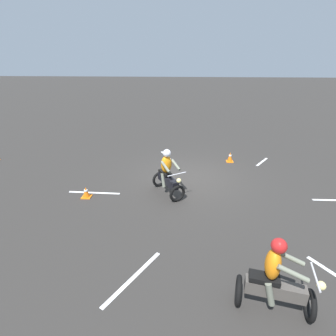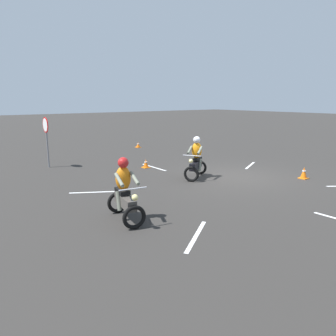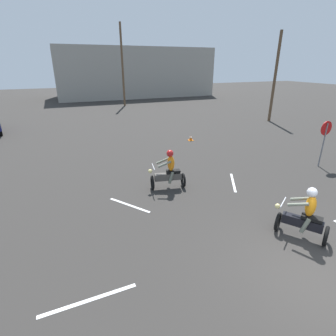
% 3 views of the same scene
% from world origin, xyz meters
% --- Properties ---
extents(ground_plane, '(120.00, 120.00, 0.00)m').
position_xyz_m(ground_plane, '(0.00, 0.00, 0.00)').
color(ground_plane, '#2D2B28').
extents(motorcycle_rider_foreground, '(1.27, 1.50, 1.66)m').
position_xyz_m(motorcycle_rider_foreground, '(0.81, 1.36, 0.73)').
color(motorcycle_rider_foreground, black).
rests_on(motorcycle_rider_foreground, ground).
extents(motorcycle_rider_background, '(1.56, 0.90, 1.66)m').
position_xyz_m(motorcycle_rider_background, '(-1.52, 5.97, 0.73)').
color(motorcycle_rider_background, black).
rests_on(motorcycle_rider_background, ground).
extents(stop_sign, '(0.70, 0.08, 2.30)m').
position_xyz_m(stop_sign, '(6.45, 5.38, 1.63)').
color(stop_sign, slate).
rests_on(stop_sign, ground).
extents(traffic_cone_near_right, '(0.32, 0.32, 0.34)m').
position_xyz_m(traffic_cone_near_right, '(2.66, 12.11, 0.16)').
color(traffic_cone_near_right, orange).
rests_on(traffic_cone_near_right, ground).
extents(lane_stripe_ne, '(1.05, 1.71, 0.01)m').
position_xyz_m(lane_stripe_ne, '(1.29, 5.39, 0.00)').
color(lane_stripe_ne, silver).
rests_on(lane_stripe_ne, ground).
extents(lane_stripe_nw, '(1.14, 1.58, 0.01)m').
position_xyz_m(lane_stripe_nw, '(-3.42, 5.20, 0.00)').
color(lane_stripe_nw, silver).
rests_on(lane_stripe_nw, ground).
extents(lane_stripe_w, '(2.12, 0.15, 0.01)m').
position_xyz_m(lane_stripe_w, '(-5.31, 1.48, 0.00)').
color(lane_stripe_w, silver).
rests_on(lane_stripe_w, ground).
extents(utility_pole_near, '(0.24, 0.24, 7.38)m').
position_xyz_m(utility_pole_near, '(12.20, 15.19, 3.69)').
color(utility_pole_near, brown).
rests_on(utility_pole_near, ground).
extents(utility_pole_far, '(0.24, 0.24, 9.18)m').
position_xyz_m(utility_pole_far, '(2.38, 29.31, 4.59)').
color(utility_pole_far, brown).
rests_on(utility_pole_far, ground).
extents(building_backdrop, '(23.39, 8.44, 7.12)m').
position_xyz_m(building_backdrop, '(6.58, 39.03, 3.56)').
color(building_backdrop, gray).
rests_on(building_backdrop, ground).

